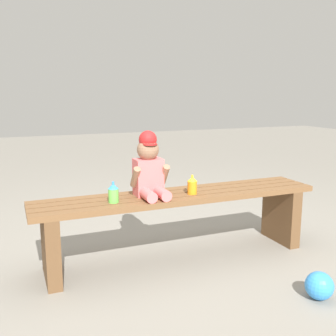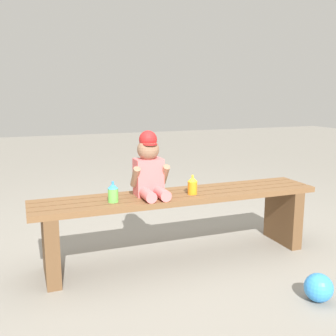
# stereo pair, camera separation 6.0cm
# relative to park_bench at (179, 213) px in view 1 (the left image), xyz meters

# --- Properties ---
(ground_plane) EXTENTS (16.00, 16.00, 0.00)m
(ground_plane) POSITION_rel_park_bench_xyz_m (0.00, 0.00, -0.31)
(ground_plane) COLOR gray
(park_bench) EXTENTS (1.86, 0.34, 0.44)m
(park_bench) POSITION_rel_park_bench_xyz_m (0.00, 0.00, 0.00)
(park_bench) COLOR brown
(park_bench) RESTS_ON ground_plane
(child_figure) EXTENTS (0.23, 0.27, 0.40)m
(child_figure) POSITION_rel_park_bench_xyz_m (-0.20, 0.02, 0.31)
(child_figure) COLOR #E56666
(child_figure) RESTS_ON park_bench
(sippy_cup_left) EXTENTS (0.06, 0.06, 0.12)m
(sippy_cup_left) POSITION_rel_park_bench_xyz_m (-0.44, -0.05, 0.19)
(sippy_cup_left) COLOR #66CC4C
(sippy_cup_left) RESTS_ON park_bench
(sippy_cup_right) EXTENTS (0.06, 0.06, 0.12)m
(sippy_cup_right) POSITION_rel_park_bench_xyz_m (0.07, -0.05, 0.19)
(sippy_cup_right) COLOR orange
(sippy_cup_right) RESTS_ON park_bench
(toy_ball) EXTENTS (0.15, 0.15, 0.15)m
(toy_ball) POSITION_rel_park_bench_xyz_m (0.47, -0.76, -0.23)
(toy_ball) COLOR #338CE5
(toy_ball) RESTS_ON ground_plane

